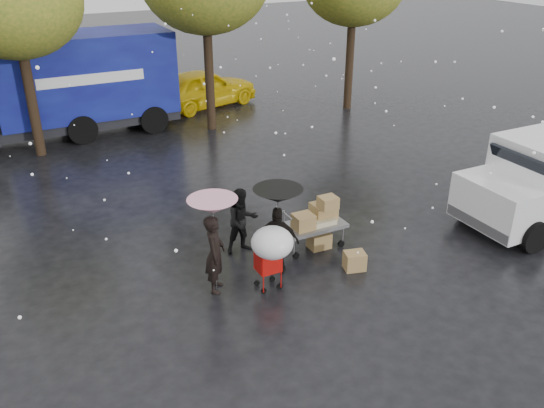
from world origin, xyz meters
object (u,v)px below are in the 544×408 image
person_black (278,241)px  vendor_cart (316,218)px  blue_truck (61,87)px  shopping_cart (272,246)px  yellow_taxi (203,88)px  person_pink (215,254)px

person_black → vendor_cart: bearing=-120.2°
vendor_cart → blue_truck: 11.57m
person_black → shopping_cart: size_ratio=1.04×
person_black → blue_truck: blue_truck is taller
shopping_cart → blue_truck: bearing=99.4°
vendor_cart → person_black: bearing=-155.1°
person_black → blue_truck: size_ratio=0.18×
person_black → yellow_taxi: yellow_taxi is taller
blue_truck → yellow_taxi: (5.62, 1.23, -0.97)m
person_pink → blue_truck: (-1.03, 11.51, 0.92)m
blue_truck → vendor_cart: bearing=-71.0°
shopping_cart → person_pink: bearing=148.9°
blue_truck → yellow_taxi: blue_truck is taller
person_pink → person_black: size_ratio=1.09×
person_pink → blue_truck: size_ratio=0.20×
shopping_cart → yellow_taxi: yellow_taxi is taller
person_black → yellow_taxi: bearing=-69.0°
shopping_cart → yellow_taxi: bearing=74.8°
person_black → yellow_taxi: size_ratio=0.33×
vendor_cart → shopping_cart: 2.15m
person_pink → vendor_cart: bearing=-48.9°
shopping_cart → blue_truck: (-2.00, 12.09, 0.69)m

